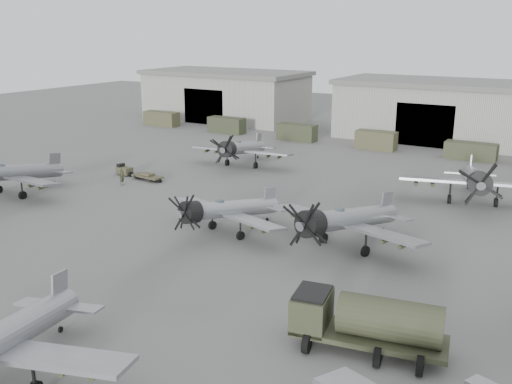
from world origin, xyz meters
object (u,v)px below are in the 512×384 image
aircraft_far_0 (241,149)px  tug_trailer (133,173)px  aircraft_mid_1 (225,210)px  aircraft_far_1 (475,180)px  ground_crew (122,176)px  fuel_tanker (367,320)px  aircraft_mid_2 (344,220)px  aircraft_mid_0 (7,173)px

aircraft_far_0 → tug_trailer: size_ratio=1.92×
aircraft_mid_1 → aircraft_far_1: (15.64, 18.61, 0.43)m
aircraft_far_1 → ground_crew: aircraft_far_1 is taller
aircraft_mid_1 → fuel_tanker: 19.12m
aircraft_far_0 → ground_crew: 14.94m
aircraft_mid_2 → aircraft_far_0: size_ratio=1.04×
aircraft_mid_0 → fuel_tanker: 41.40m
aircraft_far_1 → aircraft_mid_0: bearing=-167.9°
tug_trailer → ground_crew: 3.52m
aircraft_far_1 → ground_crew: size_ratio=7.13×
tug_trailer → aircraft_far_0: bearing=57.7°
aircraft_mid_0 → aircraft_mid_2: aircraft_mid_2 is taller
fuel_tanker → tug_trailer: bearing=139.3°
aircraft_mid_0 → aircraft_far_0: (13.18, 22.26, -0.07)m
aircraft_far_0 → fuel_tanker: size_ratio=1.52×
ground_crew → tug_trailer: bearing=19.3°
aircraft_far_1 → ground_crew: (-33.46, -11.75, -1.54)m
aircraft_mid_1 → ground_crew: (-17.82, 6.86, -1.11)m
tug_trailer → ground_crew: ground_crew is taller
aircraft_mid_0 → fuel_tanker: size_ratio=1.55×
ground_crew → aircraft_far_0: bearing=-29.9°
aircraft_mid_2 → ground_crew: aircraft_mid_2 is taller
aircraft_mid_1 → aircraft_far_0: (-11.38, 20.28, 0.18)m
aircraft_mid_0 → aircraft_mid_1: (24.56, 1.99, -0.25)m
aircraft_far_0 → ground_crew: bearing=-123.7°
aircraft_mid_2 → aircraft_far_0: (-20.83, 18.40, -0.09)m
aircraft_mid_2 → fuel_tanker: (6.48, -12.45, -0.60)m
aircraft_mid_2 → ground_crew: size_ratio=6.70×
fuel_tanker → tug_trailer: fuel_tanker is taller
aircraft_mid_0 → aircraft_mid_2: (34.02, 3.86, 0.02)m
tug_trailer → ground_crew: size_ratio=3.37×
aircraft_far_0 → tug_trailer: aircraft_far_0 is taller
aircraft_far_0 → ground_crew: (-6.45, -13.42, -1.30)m
aircraft_mid_0 → aircraft_far_1: size_ratio=0.92×
aircraft_far_0 → aircraft_far_1: 27.07m
tug_trailer → aircraft_mid_2: bearing=-10.8°
aircraft_far_1 → tug_trailer: size_ratio=2.12×
aircraft_mid_2 → ground_crew: bearing=-176.3°
aircraft_mid_2 → aircraft_far_1: aircraft_far_1 is taller
tug_trailer → ground_crew: (1.39, -3.20, 0.48)m
aircraft_mid_1 → aircraft_far_0: aircraft_far_0 is taller
aircraft_mid_1 → tug_trailer: aircraft_mid_1 is taller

